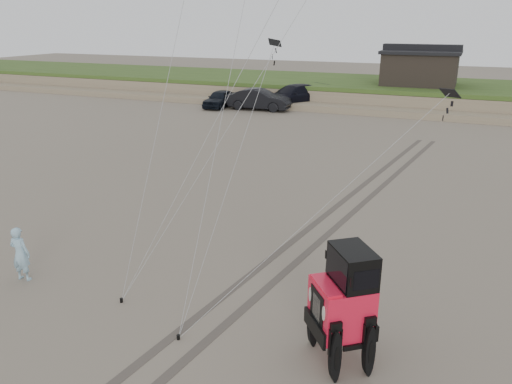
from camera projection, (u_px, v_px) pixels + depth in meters
The scene contains 11 objects.
ground at pixel (166, 324), 12.16m from camera, with size 160.00×160.00×0.00m, color #6B6054.
dune_ridge at pixel (395, 93), 44.54m from camera, with size 160.00×14.25×1.73m.
cabin at pixel (420, 67), 42.58m from camera, with size 6.40×5.40×3.35m.
truck_a at pixel (220, 99), 42.04m from camera, with size 1.70×4.23×1.44m, color black.
truck_b at pixel (259, 99), 40.79m from camera, with size 1.80×5.16×1.70m, color black.
truck_c at pixel (294, 96), 42.47m from camera, with size 2.54×6.25×1.81m, color black.
jeep at pixel (341, 317), 10.57m from camera, with size 2.42×5.62×2.09m, color #F51837, non-canonical shape.
man at pixel (20, 254), 13.99m from camera, with size 0.59×0.38×1.61m, color #86AECF.
stake_main at pixel (121, 300), 13.07m from camera, with size 0.08×0.08×0.12m, color black.
stake_aux at pixel (178, 337), 11.55m from camera, with size 0.08×0.08×0.12m, color black.
tire_tracks at pixel (331, 221), 18.39m from camera, with size 5.22×29.74×0.01m.
Camera 1 is at (6.08, -8.77, 7.02)m, focal length 35.00 mm.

